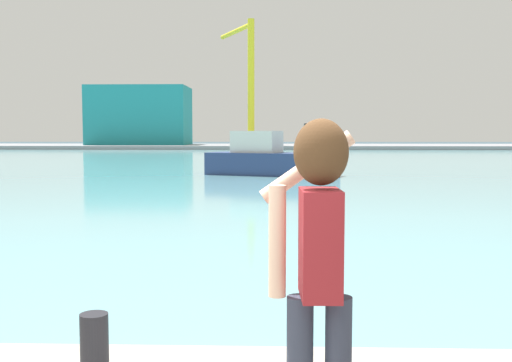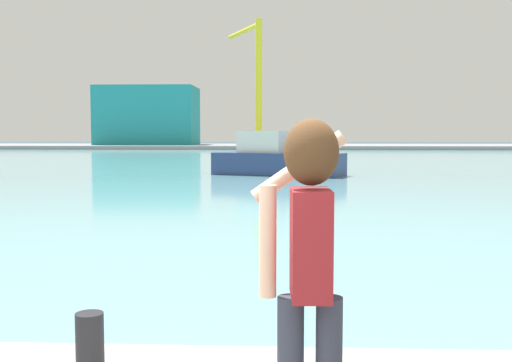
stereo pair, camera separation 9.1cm
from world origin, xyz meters
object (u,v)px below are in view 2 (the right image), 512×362
object	(u,v)px
harbor_bollard	(90,343)
boat_moored	(275,160)
person_photographer	(308,250)
warehouse_left	(148,116)
port_crane	(255,69)

from	to	relation	value
harbor_bollard	boat_moored	size ratio (longest dim) A/B	0.06
person_photographer	warehouse_left	distance (m)	94.43
person_photographer	warehouse_left	world-z (taller)	warehouse_left
warehouse_left	port_crane	distance (m)	18.43
person_photographer	warehouse_left	size ratio (longest dim) A/B	0.12
boat_moored	port_crane	world-z (taller)	port_crane
harbor_bollard	warehouse_left	world-z (taller)	warehouse_left
person_photographer	harbor_bollard	world-z (taller)	person_photographer
person_photographer	port_crane	bearing A→B (deg)	0.86
port_crane	boat_moored	bearing A→B (deg)	-86.07
person_photographer	boat_moored	world-z (taller)	boat_moored
boat_moored	port_crane	bearing A→B (deg)	115.41
person_photographer	harbor_bollard	distance (m)	1.95
person_photographer	boat_moored	size ratio (longest dim) A/B	0.23
person_photographer	boat_moored	xyz separation A→B (m)	(-0.65, 30.21, -0.83)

